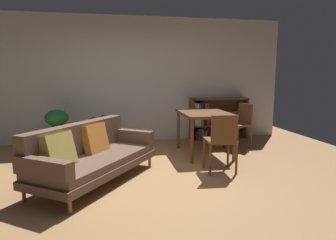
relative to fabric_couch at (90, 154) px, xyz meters
name	(u,v)px	position (x,y,z in m)	size (l,w,h in m)	color
ground_plane	(147,183)	(0.75, -0.24, -0.38)	(8.16, 8.16, 0.00)	#A87A4C
back_wall_panel	(132,80)	(0.75, 2.46, 0.97)	(6.80, 0.10, 2.70)	silver
fabric_couch	(90,154)	(0.00, 0.00, 0.00)	(1.78, 2.06, 0.79)	olive
media_console	(105,137)	(0.16, 1.66, -0.13)	(0.38, 1.06, 0.52)	brown
open_laptop	(103,121)	(0.12, 1.83, 0.16)	(0.48, 0.39, 0.09)	#333338
desk_speaker	(106,121)	(0.19, 1.36, 0.25)	(0.15, 0.15, 0.21)	black
potted_floor_plant	(57,126)	(-0.75, 1.88, 0.09)	(0.50, 0.45, 0.79)	#333338
dining_table	(204,117)	(1.97, 1.04, 0.31)	(0.84, 1.12, 0.78)	brown
dining_chair_near	(241,123)	(2.83, 1.36, 0.13)	(0.52, 0.51, 0.89)	brown
dining_chair_far	(221,139)	(1.90, -0.01, 0.13)	(0.46, 0.44, 0.89)	brown
bookshelf	(214,119)	(2.59, 2.27, 0.08)	(1.31, 0.32, 0.94)	brown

